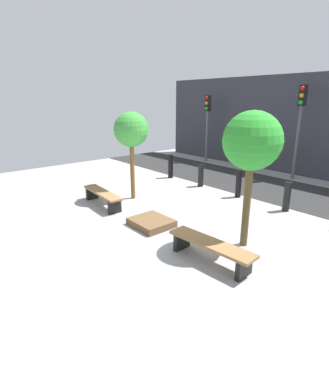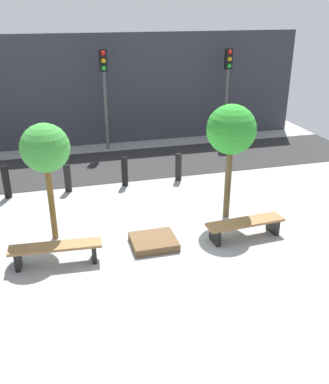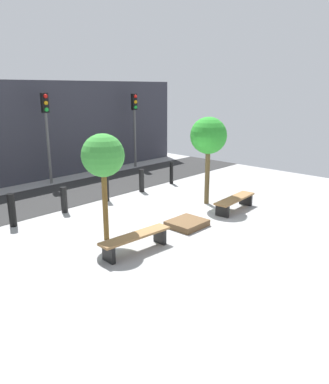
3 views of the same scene
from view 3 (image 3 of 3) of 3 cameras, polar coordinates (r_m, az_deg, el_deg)
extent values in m
plane|color=#989898|center=(11.45, 0.84, -4.45)|extent=(18.00, 18.00, 0.00)
cube|color=#292929|center=(15.04, -13.16, 0.09)|extent=(18.00, 3.20, 0.01)
cube|color=#33333D|center=(17.13, -19.16, 8.71)|extent=(16.20, 0.50, 4.23)
cube|color=black|center=(8.91, -8.49, -9.31)|extent=(0.13, 0.41, 0.40)
cube|color=black|center=(9.82, -0.72, -6.69)|extent=(0.13, 0.41, 0.40)
cube|color=olive|center=(9.25, -4.43, -6.65)|extent=(1.99, 0.54, 0.06)
cube|color=black|center=(11.92, 8.80, -2.85)|extent=(0.13, 0.46, 0.38)
cube|color=black|center=(13.24, 12.28, -1.14)|extent=(0.13, 0.46, 0.38)
cube|color=olive|center=(12.51, 10.68, -1.00)|extent=(1.96, 0.58, 0.06)
cube|color=brown|center=(11.00, 3.44, -4.81)|extent=(1.04, 0.92, 0.18)
cylinder|color=brown|center=(9.90, -9.04, -1.85)|extent=(0.14, 0.14, 1.98)
sphere|color=green|center=(9.59, -9.37, 5.54)|extent=(1.10, 1.10, 1.10)
cylinder|color=brown|center=(12.98, 6.53, 2.58)|extent=(0.16, 0.16, 2.04)
sphere|color=green|center=(12.74, 6.72, 8.55)|extent=(1.24, 1.24, 1.24)
cylinder|color=black|center=(11.74, -22.23, -2.59)|extent=(0.21, 0.21, 0.99)
cylinder|color=black|center=(12.53, -15.07, -1.16)|extent=(0.21, 0.21, 0.85)
cylinder|color=black|center=(13.46, -8.86, 0.56)|extent=(0.19, 0.19, 0.94)
cylinder|color=black|center=(14.56, -3.51, 1.77)|extent=(0.20, 0.20, 0.89)
cylinder|color=black|center=(15.76, 1.06, 2.95)|extent=(0.15, 0.15, 0.93)
cylinder|color=#555555|center=(16.27, -17.36, 7.64)|extent=(0.12, 0.12, 3.73)
cube|color=black|center=(16.15, -17.79, 12.81)|extent=(0.28, 0.16, 0.78)
sphere|color=red|center=(16.05, -17.68, 13.74)|extent=(0.17, 0.17, 0.17)
sphere|color=orange|center=(16.06, -17.60, 12.81)|extent=(0.17, 0.17, 0.17)
sphere|color=green|center=(16.07, -17.53, 11.89)|extent=(0.17, 0.17, 0.17)
cylinder|color=#525252|center=(19.12, -4.56, 9.26)|extent=(0.12, 0.12, 3.64)
cube|color=black|center=(19.02, -4.65, 13.54)|extent=(0.28, 0.16, 0.78)
sphere|color=red|center=(18.93, -4.45, 14.32)|extent=(0.17, 0.17, 0.17)
sphere|color=orange|center=(18.94, -4.43, 13.53)|extent=(0.17, 0.17, 0.17)
sphere|color=green|center=(18.95, -4.41, 12.75)|extent=(0.17, 0.17, 0.17)
camera|label=1|loc=(13.92, 34.98, 9.91)|focal=28.00mm
camera|label=2|loc=(6.38, 64.62, 18.73)|focal=40.00mm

